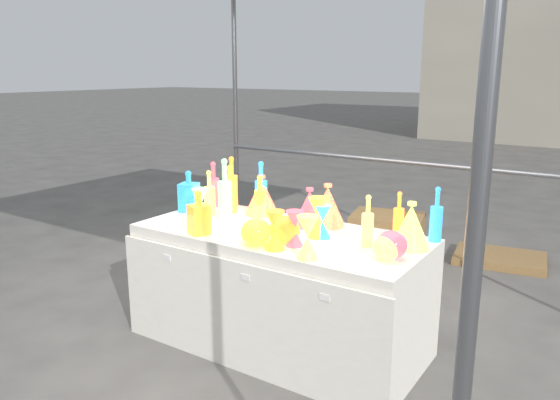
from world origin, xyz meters
The scene contains 30 objects.
ground centered at (0.00, 0.00, 0.00)m, with size 80.00×80.00×0.00m, color slate.
display_table centered at (0.00, -0.01, 0.37)m, with size 1.84×0.83×0.75m.
cardboard_box_closed centered at (-0.02, 1.80, 0.23)m, with size 0.62×0.45×0.45m, color #997345.
cardboard_box_flat centered at (0.85, 2.39, 0.03)m, with size 0.78×0.56×0.07m, color #997345.
bottle_0 centered at (-0.54, 0.20, 0.92)m, with size 0.09×0.09×0.34m, color red, non-canonical shape.
bottle_2 centered at (-0.61, 0.30, 0.94)m, with size 0.08×0.08×0.38m, color gold, non-canonical shape.
bottle_3 centered at (-0.76, 0.27, 0.91)m, with size 0.08×0.08×0.33m, color #1B1CA0, non-canonical shape.
bottle_4 centered at (-0.62, 0.07, 0.91)m, with size 0.07×0.07×0.31m, color #115E70, non-canonical shape.
bottle_5 centered at (-0.43, 0.01, 0.96)m, with size 0.09×0.09×0.42m, color #CE29BC, non-canonical shape.
bottle_6 centered at (-0.32, 0.24, 0.89)m, with size 0.07×0.07×0.28m, color red, non-canonical shape.
bottle_7 centered at (-0.35, 0.29, 0.93)m, with size 0.09×0.09×0.37m, color #188732, non-canonical shape.
decanter_1 centered at (-0.38, -0.31, 0.89)m, with size 0.11×0.11×0.27m, color gold, non-canonical shape.
decanter_2 centered at (-0.81, 0.07, 0.89)m, with size 0.12×0.12×0.29m, color #188732, non-canonical shape.
hourglass_0 centered at (0.17, -0.30, 0.86)m, with size 0.11×0.11×0.22m, color gold, non-canonical shape.
hourglass_1 centered at (0.22, -0.19, 0.85)m, with size 0.10×0.10×0.20m, color #1B1CA0, non-canonical shape.
hourglass_2 centered at (0.39, -0.34, 0.87)m, with size 0.12×0.12×0.23m, color #115E70, non-canonical shape.
hourglass_3 centered at (-0.55, -0.11, 0.86)m, with size 0.11×0.11×0.23m, color #CE29BC, non-canonical shape.
hourglass_4 centered at (0.25, 0.03, 0.87)m, with size 0.12×0.12×0.24m, color red, non-canonical shape.
hourglass_5 centered at (0.28, 0.03, 0.85)m, with size 0.10×0.10×0.20m, color #188732, non-canonical shape.
globe_0 centered at (0.04, -0.30, 0.82)m, with size 0.17×0.17×0.14m, color red, non-canonical shape.
globe_1 centered at (0.75, -0.13, 0.81)m, with size 0.15×0.15×0.12m, color #115E70, non-canonical shape.
globe_2 centered at (0.15, -0.18, 0.82)m, with size 0.18×0.18×0.14m, color gold, non-canonical shape.
globe_3 centered at (0.76, -0.09, 0.82)m, with size 0.17×0.17×0.13m, color #1B1CA0, non-canonical shape.
lampshade_0 centered at (-0.34, 0.28, 0.89)m, with size 0.23×0.23×0.27m, color yellow, non-canonical shape.
lampshade_1 centered at (0.18, 0.28, 0.89)m, with size 0.23×0.23×0.27m, color yellow, non-canonical shape.
lampshade_2 centered at (0.09, 0.21, 0.87)m, with size 0.21×0.21×0.25m, color #1B1CA0, non-canonical shape.
lampshade_3 centered at (0.78, 0.14, 0.88)m, with size 0.22×0.22×0.26m, color #115E70, non-canonical shape.
bottle_8 centered at (0.86, 0.33, 0.91)m, with size 0.07×0.07×0.32m, color #188732, non-canonical shape.
bottle_9 centered at (0.65, 0.28, 0.89)m, with size 0.06×0.06×0.28m, color gold, non-canonical shape.
bottle_11 centered at (0.57, 0.03, 0.90)m, with size 0.07×0.07×0.30m, color #115E70, non-canonical shape.
Camera 1 is at (1.77, -2.69, 1.72)m, focal length 35.00 mm.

